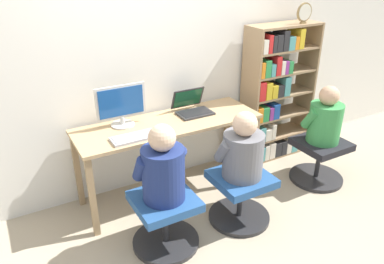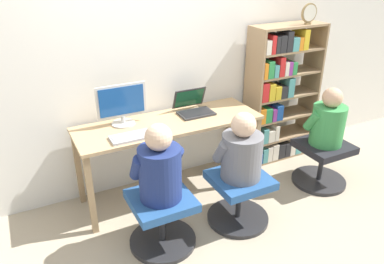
# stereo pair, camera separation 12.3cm
# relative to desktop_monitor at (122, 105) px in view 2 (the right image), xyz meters

# --- Properties ---
(ground_plane) EXTENTS (14.00, 14.00, 0.00)m
(ground_plane) POSITION_rel_desktop_monitor_xyz_m (0.39, -0.42, -0.96)
(ground_plane) COLOR tan
(wall_back) EXTENTS (10.00, 0.05, 2.60)m
(wall_back) POSITION_rel_desktop_monitor_xyz_m (0.39, 0.21, 0.34)
(wall_back) COLOR silver
(wall_back) RESTS_ON ground_plane
(desk) EXTENTS (1.73, 0.57, 0.77)m
(desk) POSITION_rel_desktop_monitor_xyz_m (0.39, -0.14, -0.28)
(desk) COLOR tan
(desk) RESTS_ON ground_plane
(desktop_monitor) EXTENTS (0.45, 0.21, 0.37)m
(desktop_monitor) POSITION_rel_desktop_monitor_xyz_m (0.00, 0.00, 0.00)
(desktop_monitor) COLOR beige
(desktop_monitor) RESTS_ON desk
(laptop) EXTENTS (0.33, 0.30, 0.22)m
(laptop) POSITION_rel_desktop_monitor_xyz_m (0.69, -0.05, -0.14)
(laptop) COLOR #2D2D30
(laptop) RESTS_ON desk
(keyboard) EXTENTS (0.41, 0.17, 0.03)m
(keyboard) POSITION_rel_desktop_monitor_xyz_m (0.00, -0.30, -0.17)
(keyboard) COLOR #B2B2B7
(keyboard) RESTS_ON desk
(computer_mouse_by_keyboard) EXTENTS (0.07, 0.11, 0.04)m
(computer_mouse_by_keyboard) POSITION_rel_desktop_monitor_xyz_m (0.26, -0.30, -0.16)
(computer_mouse_by_keyboard) COLOR silver
(computer_mouse_by_keyboard) RESTS_ON desk
(office_chair_left) EXTENTS (0.55, 0.55, 0.45)m
(office_chair_left) POSITION_rel_desktop_monitor_xyz_m (0.03, -0.77, -0.70)
(office_chair_left) COLOR #262628
(office_chair_left) RESTS_ON ground_plane
(office_chair_right) EXTENTS (0.55, 0.55, 0.45)m
(office_chair_right) POSITION_rel_desktop_monitor_xyz_m (0.75, -0.80, -0.70)
(office_chair_right) COLOR #262628
(office_chair_right) RESTS_ON ground_plane
(person_at_monitor) EXTENTS (0.40, 0.33, 0.62)m
(person_at_monitor) POSITION_rel_desktop_monitor_xyz_m (0.03, -0.77, -0.24)
(person_at_monitor) COLOR navy
(person_at_monitor) RESTS_ON office_chair_left
(person_at_laptop) EXTENTS (0.42, 0.34, 0.58)m
(person_at_laptop) POSITION_rel_desktop_monitor_xyz_m (0.75, -0.80, -0.26)
(person_at_laptop) COLOR slate
(person_at_laptop) RESTS_ON office_chair_right
(bookshelf) EXTENTS (0.83, 0.30, 1.52)m
(bookshelf) POSITION_rel_desktop_monitor_xyz_m (1.73, -0.02, -0.21)
(bookshelf) COLOR #997A56
(bookshelf) RESTS_ON ground_plane
(desk_clock) EXTENTS (0.19, 0.03, 0.21)m
(desk_clock) POSITION_rel_desktop_monitor_xyz_m (1.97, -0.09, 0.67)
(desk_clock) COLOR olive
(desk_clock) RESTS_ON bookshelf
(office_chair_side) EXTENTS (0.55, 0.55, 0.45)m
(office_chair_side) POSITION_rel_desktop_monitor_xyz_m (1.84, -0.67, -0.70)
(office_chair_side) COLOR #262628
(office_chair_side) RESTS_ON ground_plane
(person_near_shelf) EXTENTS (0.39, 0.32, 0.58)m
(person_near_shelf) POSITION_rel_desktop_monitor_xyz_m (1.84, -0.66, -0.26)
(person_near_shelf) COLOR #388C47
(person_near_shelf) RESTS_ON office_chair_side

